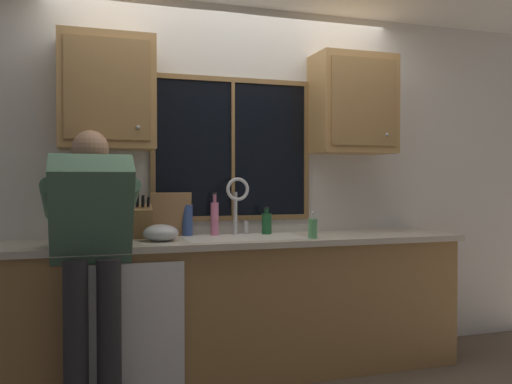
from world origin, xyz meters
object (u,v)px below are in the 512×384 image
(person_standing, at_px, (92,240))
(mixing_bowl, at_px, (161,233))
(bottle_green_glass, at_px, (215,218))
(cutting_board, at_px, (170,215))
(bottle_amber_small, at_px, (267,223))
(knife_block, at_px, (142,222))
(soap_dispenser, at_px, (313,228))
(bottle_tall_clear, at_px, (187,219))

(person_standing, xyz_separation_m, mixing_bowl, (0.42, 0.30, -0.00))
(person_standing, distance_m, bottle_green_glass, 0.98)
(person_standing, xyz_separation_m, cutting_board, (0.52, 0.55, 0.10))
(person_standing, relative_size, cutting_board, 5.24)
(cutting_board, height_order, bottle_amber_small, cutting_board)
(knife_block, bearing_deg, mixing_bowl, -61.00)
(bottle_green_glass, xyz_separation_m, bottle_amber_small, (0.37, -0.03, -0.04))
(mixing_bowl, distance_m, soap_dispenser, 0.98)
(mixing_bowl, bearing_deg, cutting_board, 68.40)
(bottle_green_glass, bearing_deg, knife_block, -173.11)
(bottle_green_glass, height_order, bottle_tall_clear, bottle_green_glass)
(mixing_bowl, xyz_separation_m, bottle_amber_small, (0.77, 0.20, 0.03))
(knife_block, distance_m, soap_dispenser, 1.12)
(bottle_green_glass, bearing_deg, soap_dispenser, -35.00)
(mixing_bowl, xyz_separation_m, soap_dispenser, (0.97, -0.16, 0.02))
(knife_block, bearing_deg, person_standing, -124.70)
(bottle_amber_small, bearing_deg, mixing_bowl, -165.20)
(person_standing, distance_m, bottle_tall_clear, 0.85)
(mixing_bowl, distance_m, bottle_tall_clear, 0.35)
(bottle_amber_small, bearing_deg, soap_dispenser, -62.05)
(person_standing, distance_m, bottle_amber_small, 1.30)
(knife_block, relative_size, bottle_green_glass, 1.08)
(cutting_board, bearing_deg, bottle_amber_small, -4.40)
(person_standing, distance_m, mixing_bowl, 0.52)
(mixing_bowl, height_order, bottle_tall_clear, bottle_tall_clear)
(cutting_board, xyz_separation_m, bottle_green_glass, (0.30, -0.02, -0.03))
(cutting_board, xyz_separation_m, bottle_amber_small, (0.67, -0.05, -0.07))
(person_standing, xyz_separation_m, bottle_green_glass, (0.83, 0.53, 0.07))
(cutting_board, distance_m, bottle_green_glass, 0.30)
(person_standing, relative_size, bottle_amber_small, 8.20)
(mixing_bowl, height_order, soap_dispenser, soap_dispenser)
(bottle_green_glass, bearing_deg, bottle_tall_clear, 170.97)
(person_standing, height_order, bottle_green_glass, person_standing)
(knife_block, bearing_deg, bottle_green_glass, 6.89)
(cutting_board, relative_size, soap_dispenser, 1.68)
(knife_block, xyz_separation_m, bottle_green_glass, (0.50, 0.06, 0.01))
(knife_block, distance_m, mixing_bowl, 0.21)
(mixing_bowl, distance_m, bottle_green_glass, 0.47)
(mixing_bowl, xyz_separation_m, bottle_green_glass, (0.40, 0.23, 0.07))
(knife_block, xyz_separation_m, bottle_tall_clear, (0.32, 0.09, 0.01))
(knife_block, distance_m, bottle_green_glass, 0.50)
(bottle_tall_clear, bearing_deg, soap_dispenser, -29.53)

